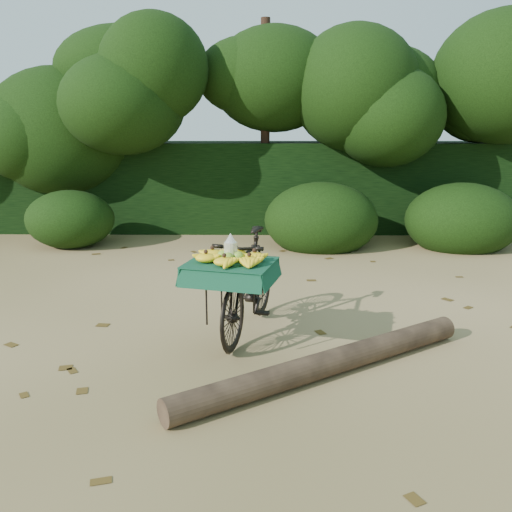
{
  "coord_description": "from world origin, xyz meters",
  "views": [
    {
      "loc": [
        0.46,
        -5.24,
        2.16
      ],
      "look_at": [
        0.39,
        0.03,
        0.87
      ],
      "focal_mm": 38.0,
      "sensor_mm": 36.0,
      "label": 1
    }
  ],
  "objects": [
    {
      "name": "bush_clumps",
      "position": [
        0.5,
        4.3,
        0.45
      ],
      "size": [
        8.8,
        1.7,
        0.9
      ],
      "primitive_type": null,
      "color": "black",
      "rests_on": "ground"
    },
    {
      "name": "leaf_litter",
      "position": [
        0.0,
        0.65,
        0.01
      ],
      "size": [
        7.0,
        7.3,
        0.01
      ],
      "primitive_type": null,
      "color": "#4E3915",
      "rests_on": "ground"
    },
    {
      "name": "tree_row",
      "position": [
        -0.65,
        5.5,
        2.0
      ],
      "size": [
        14.5,
        2.0,
        4.0
      ],
      "primitive_type": null,
      "color": "black",
      "rests_on": "ground"
    },
    {
      "name": "hedge_backdrop",
      "position": [
        0.0,
        6.3,
        0.9
      ],
      "size": [
        26.0,
        1.8,
        1.8
      ],
      "primitive_type": "cube",
      "color": "black",
      "rests_on": "ground"
    },
    {
      "name": "vendor_bicycle",
      "position": [
        0.31,
        0.17,
        0.56
      ],
      "size": [
        1.09,
        1.94,
        1.1
      ],
      "rotation": [
        0.0,
        0.0,
        -0.26
      ],
      "color": "black",
      "rests_on": "ground"
    },
    {
      "name": "fallen_log",
      "position": [
        1.05,
        -0.83,
        0.11
      ],
      "size": [
        2.74,
        1.95,
        0.23
      ],
      "primitive_type": "cylinder",
      "rotation": [
        1.57,
        0.0,
        -0.98
      ],
      "color": "brown",
      "rests_on": "ground"
    },
    {
      "name": "ground",
      "position": [
        0.0,
        0.0,
        0.0
      ],
      "size": [
        80.0,
        80.0,
        0.0
      ],
      "primitive_type": "plane",
      "color": "tan",
      "rests_on": "ground"
    }
  ]
}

